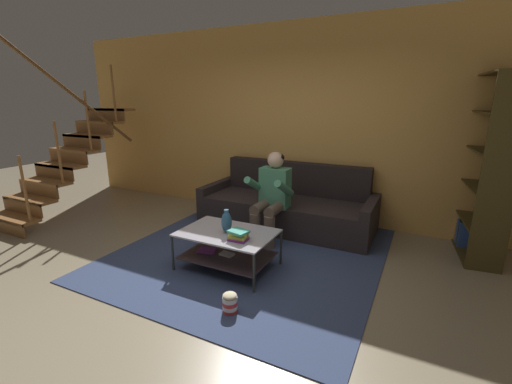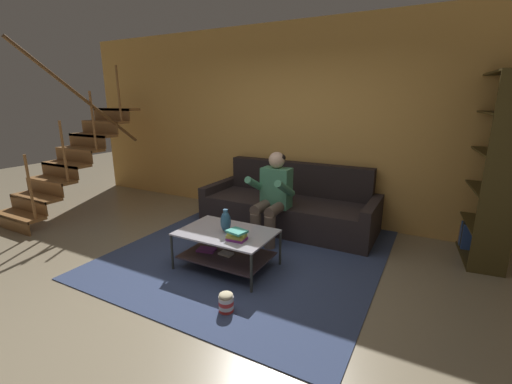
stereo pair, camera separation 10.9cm
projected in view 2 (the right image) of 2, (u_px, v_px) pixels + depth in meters
ground at (205, 283)px, 3.48m from camera, size 16.80×16.80×0.00m
back_partition at (299, 124)px, 5.19m from camera, size 8.40×0.12×2.90m
staircase_run at (72, 155)px, 5.49m from camera, size 0.91×2.17×2.58m
couch at (289, 207)px, 4.99m from camera, size 2.48×0.95×0.90m
person_seated_center at (273, 194)px, 4.42m from camera, size 0.50×0.58×1.16m
coffee_table at (226, 244)px, 3.74m from camera, size 1.02×0.69×0.43m
area_rug at (258, 247)px, 4.33m from camera, size 3.00×3.46×0.01m
vase at (226, 221)px, 3.66m from camera, size 0.11×0.11×0.26m
book_stack at (237, 235)px, 3.48m from camera, size 0.22×0.19×0.10m
bookshelf at (491, 185)px, 3.98m from camera, size 0.48×1.18×2.09m
popcorn_tub at (226, 302)px, 2.99m from camera, size 0.13×0.13×0.19m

